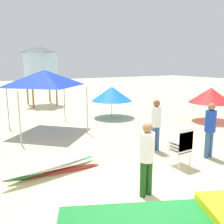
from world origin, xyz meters
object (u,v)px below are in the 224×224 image
(surfboard_pile, at_px, (54,168))
(lifeguard_tower, at_px, (40,63))
(lifeguard_near_center, at_px, (156,122))
(popup_canopy, at_px, (44,78))
(lifeguard_near_left, at_px, (147,155))
(lifeguard_near_right, at_px, (210,127))
(beach_umbrella_mid, at_px, (112,94))
(beach_umbrella_far, at_px, (211,95))
(stacked_plastic_chairs, at_px, (182,144))

(surfboard_pile, bearing_deg, lifeguard_tower, 75.99)
(surfboard_pile, xyz_separation_m, lifeguard_near_center, (3.37, -0.04, 0.80))
(popup_canopy, distance_m, lifeguard_tower, 6.97)
(lifeguard_near_left, bearing_deg, surfboard_pile, 123.74)
(lifeguard_near_right, distance_m, beach_umbrella_mid, 6.40)
(lifeguard_near_right, relative_size, beach_umbrella_far, 0.80)
(popup_canopy, bearing_deg, lifeguard_near_right, -58.69)
(lifeguard_near_right, distance_m, beach_umbrella_far, 5.19)
(lifeguard_near_right, bearing_deg, lifeguard_near_center, 128.57)
(beach_umbrella_mid, xyz_separation_m, beach_umbrella_far, (3.70, -3.23, 0.02))
(surfboard_pile, relative_size, lifeguard_near_left, 1.61)
(lifeguard_near_left, relative_size, lifeguard_near_right, 0.97)
(stacked_plastic_chairs, distance_m, lifeguard_near_center, 1.38)
(lifeguard_near_right, height_order, popup_canopy, popup_canopy)
(surfboard_pile, distance_m, popup_canopy, 4.77)
(surfboard_pile, bearing_deg, beach_umbrella_mid, 46.65)
(beach_umbrella_far, bearing_deg, popup_canopy, 162.68)
(beach_umbrella_far, bearing_deg, lifeguard_tower, 122.48)
(stacked_plastic_chairs, bearing_deg, lifeguard_near_right, 3.32)
(surfboard_pile, xyz_separation_m, lifeguard_tower, (2.72, 10.91, 2.65))
(lifeguard_near_left, height_order, lifeguard_near_center, lifeguard_near_center)
(lifeguard_near_left, height_order, popup_canopy, popup_canopy)
(lifeguard_near_right, bearing_deg, popup_canopy, 121.31)
(lifeguard_tower, distance_m, beach_umbrella_mid, 6.39)
(surfboard_pile, height_order, lifeguard_near_left, lifeguard_near_left)
(lifeguard_near_right, bearing_deg, stacked_plastic_chairs, -176.68)
(stacked_plastic_chairs, relative_size, lifeguard_tower, 0.28)
(lifeguard_near_right, bearing_deg, beach_umbrella_far, 37.48)
(surfboard_pile, height_order, lifeguard_near_right, lifeguard_near_right)
(stacked_plastic_chairs, relative_size, popup_canopy, 0.42)
(surfboard_pile, bearing_deg, lifeguard_near_left, -56.26)
(lifeguard_near_center, distance_m, popup_canopy, 4.97)
(lifeguard_near_right, xyz_separation_m, beach_umbrella_mid, (0.41, 6.38, 0.30))
(surfboard_pile, bearing_deg, stacked_plastic_chairs, -23.38)
(beach_umbrella_mid, bearing_deg, lifeguard_near_right, -93.71)
(stacked_plastic_chairs, distance_m, lifeguard_tower, 12.48)
(popup_canopy, bearing_deg, lifeguard_near_center, -61.12)
(lifeguard_near_left, xyz_separation_m, beach_umbrella_far, (7.12, 3.91, 0.35))
(surfboard_pile, distance_m, lifeguard_near_left, 2.59)
(surfboard_pile, height_order, beach_umbrella_far, beach_umbrella_far)
(surfboard_pile, relative_size, beach_umbrella_mid, 1.23)
(lifeguard_near_center, xyz_separation_m, beach_umbrella_far, (5.12, 1.89, 0.31))
(lifeguard_near_right, xyz_separation_m, lifeguard_tower, (-1.66, 12.22, 1.86))
(stacked_plastic_chairs, relative_size, lifeguard_near_center, 0.66)
(stacked_plastic_chairs, relative_size, lifeguard_near_left, 0.69)
(lifeguard_near_right, relative_size, popup_canopy, 0.64)
(lifeguard_near_left, distance_m, lifeguard_tower, 13.18)
(beach_umbrella_mid, bearing_deg, lifeguard_near_left, -115.61)
(beach_umbrella_mid, bearing_deg, surfboard_pile, -133.35)
(surfboard_pile, xyz_separation_m, lifeguard_near_left, (1.37, -2.06, 0.76))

